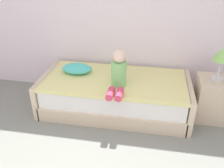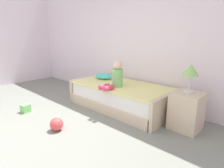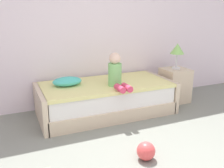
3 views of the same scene
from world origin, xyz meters
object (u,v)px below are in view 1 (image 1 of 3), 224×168
at_px(bed, 115,94).
at_px(table_lamp, 223,55).
at_px(child_figure, 118,73).
at_px(pillow, 77,69).
at_px(nightstand, 212,99).

relative_size(bed, table_lamp, 4.69).
xyz_separation_m(bed, child_figure, (0.08, -0.23, 0.46)).
distance_m(table_lamp, pillow, 1.97).
bearing_deg(table_lamp, pillow, 177.76).
bearing_deg(bed, table_lamp, 1.03).
height_order(nightstand, pillow, pillow).
bearing_deg(bed, nightstand, 1.03).
bearing_deg(nightstand, pillow, 177.76).
height_order(bed, pillow, pillow).
bearing_deg(pillow, child_figure, -26.36).
distance_m(table_lamp, child_figure, 1.32).
bearing_deg(bed, pillow, 170.32).
relative_size(nightstand, table_lamp, 1.33).
height_order(nightstand, table_lamp, table_lamp).
bearing_deg(nightstand, bed, -178.97).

